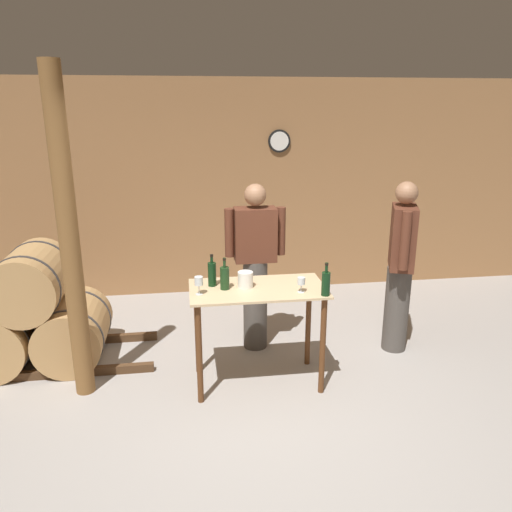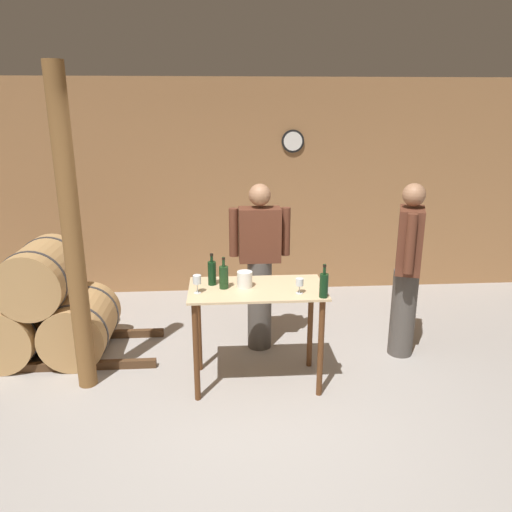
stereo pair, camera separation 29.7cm
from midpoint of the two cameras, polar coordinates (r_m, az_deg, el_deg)
ground_plane at (r=4.07m, az=2.50°, el=-18.86°), size 14.00×14.00×0.00m
back_wall at (r=6.39m, az=-0.38°, el=7.67°), size 8.40×0.08×2.70m
barrel_rack at (r=5.21m, az=-21.39°, el=-5.82°), size 2.14×0.82×1.15m
tasting_table at (r=4.29m, az=2.09°, el=-5.93°), size 1.15×0.62×0.90m
wooden_post at (r=4.26m, az=-18.41°, el=2.03°), size 0.16×0.16×2.70m
wine_bottle_far_left at (r=4.26m, az=-3.07°, el=-1.91°), size 0.07×0.07×0.28m
wine_bottle_left at (r=4.18m, az=-1.67°, el=-2.40°), size 0.08×0.08×0.27m
wine_bottle_center at (r=4.04m, az=9.86°, el=-3.27°), size 0.07×0.07×0.28m
wine_glass_near_left at (r=4.08m, az=-4.69°, el=-2.78°), size 0.07×0.07×0.15m
wine_glass_near_center at (r=4.10m, az=7.08°, el=-3.06°), size 0.06×0.06×0.13m
ice_bucket at (r=4.22m, az=0.72°, el=-2.70°), size 0.13×0.13×0.14m
person_host at (r=4.88m, az=2.16°, el=-0.95°), size 0.59×0.24×1.67m
person_visitor_with_scarf at (r=4.98m, az=18.55°, el=-1.26°), size 0.34×0.56×1.70m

